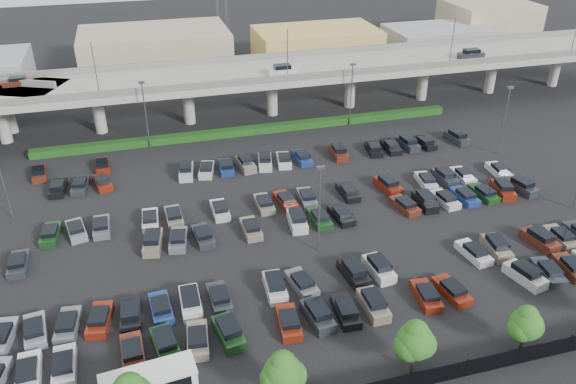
# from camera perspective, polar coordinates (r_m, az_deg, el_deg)

# --- Properties ---
(ground) EXTENTS (280.00, 280.00, 0.00)m
(ground) POSITION_cam_1_polar(r_m,az_deg,el_deg) (68.00, 0.94, -2.18)
(ground) COLOR black
(overpass) EXTENTS (150.00, 13.00, 15.80)m
(overpass) POSITION_cam_1_polar(r_m,az_deg,el_deg) (93.45, -4.80, 11.52)
(overpass) COLOR gray
(overpass) RESTS_ON ground
(hedge) EXTENTS (66.00, 1.60, 1.10)m
(hedge) POSITION_cam_1_polar(r_m,az_deg,el_deg) (89.32, -3.63, 6.29)
(hedge) COLOR #163A11
(hedge) RESTS_ON ground
(fence) EXTENTS (70.00, 0.10, 2.00)m
(fence) POSITION_cam_1_polar(r_m,az_deg,el_deg) (47.34, 11.04, -18.63)
(fence) COLOR black
(fence) RESTS_ON ground
(tree_row) EXTENTS (65.07, 3.66, 5.94)m
(tree_row) POSITION_cam_1_polar(r_m,az_deg,el_deg) (46.62, 11.43, -14.97)
(tree_row) COLOR #332316
(tree_row) RESTS_ON ground
(shuttle_bus) EXTENTS (7.55, 3.22, 2.36)m
(shuttle_bus) POSITION_cam_1_polar(r_m,az_deg,el_deg) (47.40, -13.92, -18.30)
(shuttle_bus) COLOR white
(shuttle_bus) RESTS_ON ground
(parked_cars) EXTENTS (63.17, 41.62, 1.67)m
(parked_cars) POSITION_cam_1_polar(r_m,az_deg,el_deg) (64.62, 1.92, -3.42)
(parked_cars) COLOR gray
(parked_cars) RESTS_ON ground
(light_poles) EXTENTS (66.90, 48.38, 10.30)m
(light_poles) POSITION_cam_1_polar(r_m,az_deg,el_deg) (65.74, -2.97, 2.83)
(light_poles) COLOR #48484C
(light_poles) RESTS_ON ground
(distant_buildings) EXTENTS (138.00, 24.00, 9.00)m
(distant_buildings) POSITION_cam_1_polar(r_m,az_deg,el_deg) (124.90, -1.71, 14.71)
(distant_buildings) COLOR gray
(distant_buildings) RESTS_ON ground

